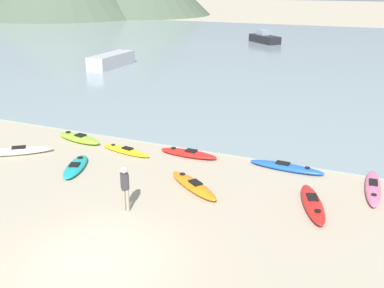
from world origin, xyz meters
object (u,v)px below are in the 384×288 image
at_px(kayak_on_sand_2, 286,167).
at_px(moored_boat_0, 111,60).
at_px(kayak_on_sand_4, 125,150).
at_px(kayak_on_sand_7, 76,166).
at_px(kayak_on_sand_1, 79,138).
at_px(kayak_on_sand_6, 15,151).
at_px(moored_boat_1, 264,38).
at_px(kayak_on_sand_0, 313,204).
at_px(person_near_foreground, 125,186).
at_px(kayak_on_sand_3, 373,188).
at_px(kayak_on_sand_8, 188,153).
at_px(kayak_on_sand_5, 193,185).

bearing_deg(kayak_on_sand_2, moored_boat_0, 139.12).
height_order(kayak_on_sand_4, kayak_on_sand_7, kayak_on_sand_7).
height_order(kayak_on_sand_1, kayak_on_sand_7, kayak_on_sand_1).
bearing_deg(kayak_on_sand_6, moored_boat_1, 89.84).
bearing_deg(kayak_on_sand_1, moored_boat_0, 118.66).
xyz_separation_m(kayak_on_sand_0, moored_boat_0, (-22.99, 21.59, 0.52)).
bearing_deg(moored_boat_1, person_near_foreground, -80.82).
relative_size(kayak_on_sand_3, kayak_on_sand_7, 1.27).
xyz_separation_m(person_near_foreground, moored_boat_1, (-7.85, 48.56, -0.35)).
height_order(kayak_on_sand_0, kayak_on_sand_2, kayak_on_sand_0).
bearing_deg(moored_boat_1, kayak_on_sand_8, -79.74).
height_order(kayak_on_sand_2, moored_boat_0, moored_boat_0).
relative_size(kayak_on_sand_6, moored_boat_0, 0.54).
height_order(kayak_on_sand_4, moored_boat_1, moored_boat_1).
bearing_deg(kayak_on_sand_2, kayak_on_sand_1, -176.96).
distance_m(kayak_on_sand_2, kayak_on_sand_8, 4.72).
bearing_deg(kayak_on_sand_2, kayak_on_sand_4, -172.28).
bearing_deg(kayak_on_sand_6, kayak_on_sand_4, 26.22).
relative_size(kayak_on_sand_5, kayak_on_sand_6, 0.93).
bearing_deg(kayak_on_sand_8, kayak_on_sand_3, -3.20).
relative_size(kayak_on_sand_2, moored_boat_0, 0.57).
relative_size(kayak_on_sand_2, kayak_on_sand_8, 1.15).
bearing_deg(person_near_foreground, kayak_on_sand_8, 91.28).
bearing_deg(kayak_on_sand_6, moored_boat_0, 111.82).
height_order(kayak_on_sand_2, kayak_on_sand_6, kayak_on_sand_6).
relative_size(kayak_on_sand_5, kayak_on_sand_7, 1.06).
distance_m(kayak_on_sand_1, moored_boat_0, 21.68).
bearing_deg(moored_boat_1, kayak_on_sand_1, -87.97).
height_order(kayak_on_sand_5, person_near_foreground, person_near_foreground).
xyz_separation_m(kayak_on_sand_0, kayak_on_sand_2, (-1.68, 3.15, -0.03)).
distance_m(kayak_on_sand_1, kayak_on_sand_5, 8.38).
xyz_separation_m(kayak_on_sand_6, kayak_on_sand_8, (7.84, 3.19, -0.02)).
relative_size(kayak_on_sand_1, kayak_on_sand_8, 1.02).
height_order(kayak_on_sand_3, kayak_on_sand_4, kayak_on_sand_3).
xyz_separation_m(kayak_on_sand_1, moored_boat_0, (-10.40, 19.02, 0.52)).
xyz_separation_m(kayak_on_sand_1, kayak_on_sand_3, (14.59, -0.11, -0.04)).
distance_m(kayak_on_sand_2, moored_boat_0, 28.18).
relative_size(kayak_on_sand_4, person_near_foreground, 1.72).
bearing_deg(kayak_on_sand_6, kayak_on_sand_7, -4.44).
bearing_deg(kayak_on_sand_8, kayak_on_sand_2, 2.72).
bearing_deg(kayak_on_sand_7, kayak_on_sand_0, 3.08).
bearing_deg(kayak_on_sand_2, kayak_on_sand_8, -177.28).
height_order(kayak_on_sand_5, kayak_on_sand_8, kayak_on_sand_5).
bearing_deg(kayak_on_sand_2, kayak_on_sand_3, -10.66).
bearing_deg(moored_boat_0, person_near_foreground, -55.78).
height_order(kayak_on_sand_3, kayak_on_sand_7, kayak_on_sand_3).
relative_size(kayak_on_sand_0, moored_boat_1, 0.63).
xyz_separation_m(kayak_on_sand_3, kayak_on_sand_7, (-12.41, -3.02, -0.01)).
xyz_separation_m(kayak_on_sand_2, moored_boat_0, (-21.31, 18.44, 0.55)).
bearing_deg(moored_boat_0, kayak_on_sand_1, -61.34).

